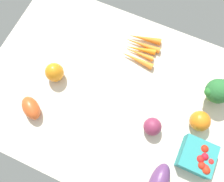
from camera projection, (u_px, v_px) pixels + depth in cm
name	position (u px, v px, depth cm)	size (l,w,h in cm)	color
tablecloth	(112.00, 93.00, 98.05)	(104.00, 76.00, 2.00)	beige
bell_pepper_orange	(55.00, 72.00, 95.51)	(7.33, 7.33, 8.25)	orange
heirloom_tomato_orange	(200.00, 121.00, 89.46)	(7.61, 7.61, 7.61)	orange
roma_tomato	(31.00, 108.00, 91.93)	(9.91, 6.00, 6.00)	#D25323
red_onion_near_basket	(152.00, 127.00, 89.25)	(6.71, 6.71, 6.71)	#842C4B
berry_basket	(198.00, 157.00, 85.55)	(11.66, 11.66, 7.23)	teal
carrot_bunch	(141.00, 48.00, 102.18)	(15.83, 15.03, 2.86)	orange
broccoli_head	(219.00, 91.00, 89.86)	(10.27, 10.14, 11.89)	#9EC677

